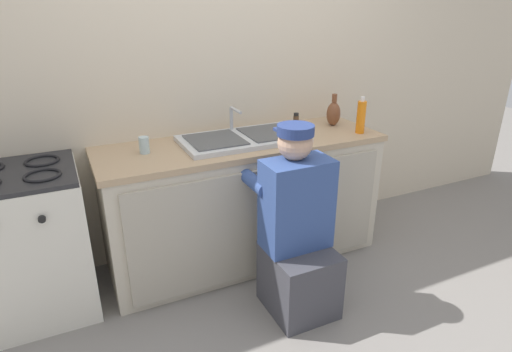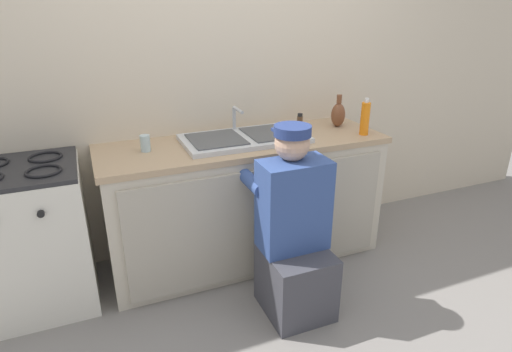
{
  "view_description": "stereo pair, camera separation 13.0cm",
  "coord_description": "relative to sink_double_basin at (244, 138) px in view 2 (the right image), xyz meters",
  "views": [
    {
      "loc": [
        -1.06,
        -2.14,
        1.71
      ],
      "look_at": [
        0.0,
        0.1,
        0.69
      ],
      "focal_mm": 30.0,
      "sensor_mm": 36.0,
      "label": 1
    },
    {
      "loc": [
        -0.94,
        -2.19,
        1.71
      ],
      "look_at": [
        0.0,
        0.1,
        0.69
      ],
      "focal_mm": 30.0,
      "sensor_mm": 36.0,
      "label": 2
    }
  ],
  "objects": [
    {
      "name": "stove_range",
      "position": [
        -1.32,
        -0.0,
        -0.45
      ],
      "size": [
        0.62,
        0.62,
        0.88
      ],
      "color": "silver",
      "rests_on": "ground_plane"
    },
    {
      "name": "vase_decorative",
      "position": [
        0.75,
        0.06,
        0.07
      ],
      "size": [
        0.1,
        0.1,
        0.23
      ],
      "color": "brown",
      "rests_on": "countertop"
    },
    {
      "name": "plumber_person",
      "position": [
        0.06,
        -0.63,
        -0.42
      ],
      "size": [
        0.42,
        0.61,
        1.1
      ],
      "color": "#3F3F47",
      "rests_on": "ground_plane"
    },
    {
      "name": "water_glass",
      "position": [
        -0.63,
        0.03,
        0.03
      ],
      "size": [
        0.06,
        0.06,
        0.1
      ],
      "color": "#ADC6CC",
      "rests_on": "countertop"
    },
    {
      "name": "back_wall",
      "position": [
        0.0,
        0.35,
        0.37
      ],
      "size": [
        6.0,
        0.1,
        2.5
      ],
      "primitive_type": "cube",
      "color": "beige",
      "rests_on": "ground_plane"
    },
    {
      "name": "counter_cabinet",
      "position": [
        0.0,
        -0.01,
        -0.47
      ],
      "size": [
        1.84,
        0.62,
        0.82
      ],
      "color": "beige",
      "rests_on": "ground_plane"
    },
    {
      "name": "countertop",
      "position": [
        0.0,
        -0.0,
        -0.04
      ],
      "size": [
        1.88,
        0.62,
        0.04
      ],
      "primitive_type": "cube",
      "color": "tan",
      "rests_on": "counter_cabinet"
    },
    {
      "name": "spice_bottle_pepper",
      "position": [
        0.48,
        0.13,
        0.03
      ],
      "size": [
        0.04,
        0.04,
        0.1
      ],
      "color": "#513823",
      "rests_on": "countertop"
    },
    {
      "name": "sink_double_basin",
      "position": [
        0.0,
        0.0,
        0.0
      ],
      "size": [
        0.8,
        0.44,
        0.19
      ],
      "color": "silver",
      "rests_on": "countertop"
    },
    {
      "name": "ground_plane",
      "position": [
        0.0,
        -0.3,
        -0.88
      ],
      "size": [
        12.0,
        12.0,
        0.0
      ],
      "primitive_type": "plane",
      "color": "gray"
    },
    {
      "name": "soap_bottle_orange",
      "position": [
        0.8,
        -0.18,
        0.09
      ],
      "size": [
        0.06,
        0.06,
        0.25
      ],
      "color": "orange",
      "rests_on": "countertop"
    }
  ]
}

